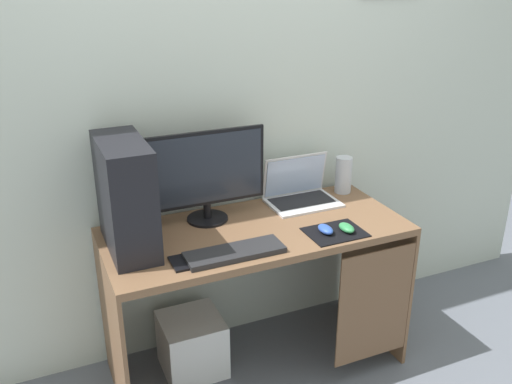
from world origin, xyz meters
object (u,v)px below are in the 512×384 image
object	(u,v)px
monitor	(206,175)
cell_phone	(180,263)
mouse_right	(347,228)
keyboard	(235,252)
laptop	(300,193)
speaker	(343,175)
subwoofer	(192,344)
mouse_left	(325,229)
pc_tower	(126,196)

from	to	relation	value
monitor	cell_phone	size ratio (longest dim) A/B	4.34
mouse_right	cell_phone	distance (m)	0.78
keyboard	cell_phone	bearing A→B (deg)	175.70
laptop	speaker	bearing A→B (deg)	5.17
keyboard	subwoofer	distance (m)	0.71
keyboard	laptop	bearing A→B (deg)	37.19
laptop	speaker	distance (m)	0.27
cell_phone	mouse_left	bearing A→B (deg)	0.21
monitor	cell_phone	bearing A→B (deg)	-124.73
speaker	keyboard	xyz separation A→B (m)	(-0.78, -0.41, -0.09)
monitor	cell_phone	world-z (taller)	monitor
speaker	cell_phone	xyz separation A→B (m)	(-1.01, -0.40, -0.09)
pc_tower	subwoofer	bearing A→B (deg)	9.31
pc_tower	cell_phone	xyz separation A→B (m)	(0.15, -0.23, -0.23)
monitor	laptop	distance (m)	0.54
pc_tower	speaker	size ratio (longest dim) A/B	2.44
pc_tower	laptop	distance (m)	0.93
monitor	mouse_left	world-z (taller)	monitor
laptop	mouse_left	distance (m)	0.38
speaker	laptop	bearing A→B (deg)	-174.83
speaker	mouse_left	xyz separation A→B (m)	(-0.33, -0.39, -0.08)
mouse_left	cell_phone	size ratio (longest dim) A/B	0.74
pc_tower	keyboard	xyz separation A→B (m)	(0.38, -0.25, -0.23)
pc_tower	keyboard	world-z (taller)	pc_tower
laptop	cell_phone	size ratio (longest dim) A/B	2.68
pc_tower	keyboard	size ratio (longest dim) A/B	1.13
speaker	subwoofer	bearing A→B (deg)	-172.13
laptop	keyboard	xyz separation A→B (m)	(-0.51, -0.39, -0.03)
laptop	mouse_right	xyz separation A→B (m)	(0.03, -0.39, -0.02)
monitor	laptop	xyz separation A→B (m)	(0.50, 0.02, -0.19)
monitor	speaker	xyz separation A→B (m)	(0.77, 0.05, -0.13)
speaker	keyboard	world-z (taller)	speaker
monitor	speaker	distance (m)	0.79
monitor	laptop	world-z (taller)	monitor
mouse_left	subwoofer	world-z (taller)	mouse_left
pc_tower	keyboard	bearing A→B (deg)	-32.58
speaker	keyboard	size ratio (longest dim) A/B	0.46
pc_tower	mouse_left	world-z (taller)	pc_tower
mouse_right	cell_phone	world-z (taller)	mouse_right
speaker	mouse_right	distance (m)	0.49
speaker	pc_tower	bearing A→B (deg)	-171.81
mouse_right	subwoofer	bearing A→B (deg)	156.24
speaker	subwoofer	xyz separation A→B (m)	(-0.91, -0.13, -0.72)
laptop	mouse_right	size ratio (longest dim) A/B	3.64
mouse_left	mouse_right	world-z (taller)	same
laptop	mouse_right	bearing A→B (deg)	-85.81
pc_tower	speaker	xyz separation A→B (m)	(1.17, 0.17, -0.14)
mouse_left	pc_tower	bearing A→B (deg)	164.81
laptop	subwoofer	bearing A→B (deg)	-171.00
monitor	speaker	bearing A→B (deg)	3.60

